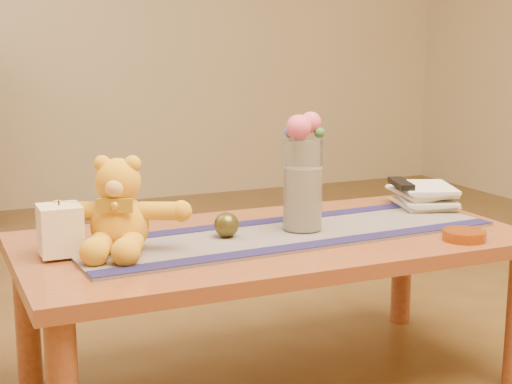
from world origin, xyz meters
name	(u,v)px	position (x,y,z in m)	size (l,w,h in m)	color
coffee_table_top	(272,243)	(0.00, 0.00, 0.43)	(1.40, 0.70, 0.04)	brown
table_leg_bl	(27,318)	(-0.64, 0.29, 0.21)	(0.07, 0.07, 0.41)	brown
table_leg_br	(402,266)	(0.64, 0.29, 0.21)	(0.07, 0.07, 0.41)	brown
persian_runner	(287,234)	(0.04, -0.01, 0.45)	(1.20, 0.35, 0.01)	#181A45
runner_border_near	(313,244)	(0.05, -0.15, 0.46)	(1.20, 0.06, 0.00)	#1A1642
runner_border_far	(263,221)	(0.03, 0.14, 0.46)	(1.20, 0.06, 0.00)	#1A1642
teddy_bear	(119,206)	(-0.43, 0.01, 0.57)	(0.34, 0.28, 0.23)	gold
pillar_candle	(60,230)	(-0.58, 0.03, 0.52)	(0.10, 0.10, 0.13)	#FFE2BB
candle_wick	(59,203)	(-0.58, 0.03, 0.59)	(0.00, 0.00, 0.01)	black
glass_vase	(303,185)	(0.10, 0.00, 0.59)	(0.11, 0.11, 0.26)	silver
potpourri_fill	(303,198)	(0.10, 0.00, 0.55)	(0.09, 0.09, 0.18)	beige
rose_left	(299,127)	(0.08, -0.01, 0.75)	(0.07, 0.07, 0.07)	#E85272
rose_right	(311,122)	(0.12, 0.01, 0.76)	(0.06, 0.06, 0.06)	#E85272
blue_flower_back	(301,128)	(0.11, 0.04, 0.75)	(0.04, 0.04, 0.04)	#556EB9
blue_flower_side	(291,132)	(0.07, 0.02, 0.74)	(0.04, 0.04, 0.04)	#556EB9
leaf_sprig	(319,133)	(0.14, -0.02, 0.74)	(0.03, 0.03, 0.03)	#33662D
bronze_ball	(226,225)	(-0.13, 0.01, 0.49)	(0.07, 0.07, 0.07)	#463E17
book_bottom	(399,206)	(0.53, 0.16, 0.46)	(0.17, 0.22, 0.02)	beige
book_lower	(401,200)	(0.53, 0.15, 0.48)	(0.16, 0.22, 0.02)	beige
book_upper	(398,194)	(0.52, 0.16, 0.50)	(0.17, 0.22, 0.02)	beige
book_top	(401,188)	(0.53, 0.15, 0.52)	(0.16, 0.22, 0.02)	beige
tv_remote	(401,184)	(0.52, 0.15, 0.54)	(0.04, 0.16, 0.02)	black
amber_dish	(464,235)	(0.46, -0.25, 0.46)	(0.12, 0.12, 0.03)	#BF5914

